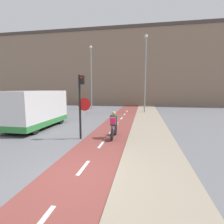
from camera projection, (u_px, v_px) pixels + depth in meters
name	position (u px, v px, depth m)	size (l,w,h in m)	color
ground_plane	(78.00, 175.00, 5.32)	(120.00, 120.00, 0.00)	slate
bike_lane	(78.00, 175.00, 5.32)	(2.27, 60.00, 0.02)	brown
sidewalk_strip	(157.00, 182.00, 4.90)	(2.40, 60.00, 0.05)	gray
building_row_background	(133.00, 68.00, 29.91)	(60.00, 5.20, 12.43)	#89705B
traffic_light_pole	(81.00, 100.00, 8.95)	(0.67, 0.25, 3.33)	black
street_lamp_far	(91.00, 72.00, 21.92)	(0.36, 0.36, 7.91)	gray
street_lamp_sidewalk	(145.00, 67.00, 18.71)	(0.36, 0.36, 8.28)	gray
cyclist_near	(114.00, 125.00, 9.27)	(0.46, 1.76, 1.45)	black
van	(36.00, 110.00, 11.70)	(2.12, 4.95, 2.49)	silver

